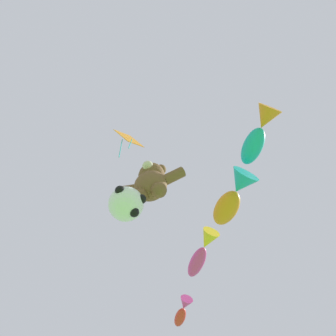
% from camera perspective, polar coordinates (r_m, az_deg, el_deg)
% --- Properties ---
extents(teddy_bear_kite, '(2.47, 1.09, 2.51)m').
position_cam_1_polar(teddy_bear_kite, '(12.83, -2.63, -2.18)').
color(teddy_bear_kite, brown).
extents(soccer_ball_kite, '(1.18, 1.17, 1.08)m').
position_cam_1_polar(soccer_ball_kite, '(11.33, -6.36, -5.46)').
color(soccer_ball_kite, white).
extents(fish_kite_teal, '(2.12, 2.35, 0.94)m').
position_cam_1_polar(fish_kite_teal, '(14.60, 13.72, 5.34)').
color(fish_kite_teal, '#19ADB2').
extents(fish_kite_tangerine, '(2.30, 2.33, 1.08)m').
position_cam_1_polar(fish_kite_tangerine, '(14.48, 9.98, -4.13)').
color(fish_kite_tangerine, orange).
extents(fish_kite_magenta, '(1.97, 2.17, 0.74)m').
position_cam_1_polar(fish_kite_magenta, '(15.98, 5.25, -12.48)').
color(fish_kite_magenta, '#E53F9E').
extents(fish_kite_crimson, '(1.23, 1.46, 0.55)m').
position_cam_1_polar(fish_kite_crimson, '(16.94, 2.24, -20.88)').
color(fish_kite_crimson, red).
extents(diamond_kite, '(1.00, 1.18, 3.07)m').
position_cam_1_polar(diamond_kite, '(16.06, -6.02, 4.38)').
color(diamond_kite, orange).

